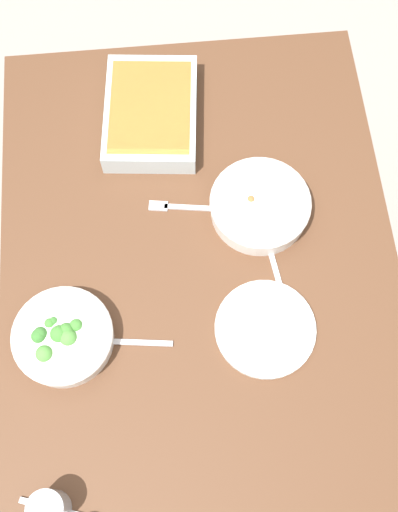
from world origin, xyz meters
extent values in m
plane|color=#9E9389|center=(0.00, 0.00, 0.00)|extent=(6.00, 6.00, 0.00)
cube|color=brown|center=(0.00, 0.00, 0.72)|extent=(1.20, 0.90, 0.04)
cylinder|color=brown|center=(-0.54, -0.39, 0.35)|extent=(0.06, 0.06, 0.70)
cylinder|color=brown|center=(-0.54, 0.39, 0.35)|extent=(0.06, 0.06, 0.70)
cylinder|color=brown|center=(0.54, 0.39, 0.35)|extent=(0.06, 0.06, 0.70)
cylinder|color=white|center=(-0.10, 0.15, 0.77)|extent=(0.22, 0.22, 0.05)
torus|color=white|center=(-0.10, 0.15, 0.79)|extent=(0.23, 0.23, 0.01)
cylinder|color=olive|center=(-0.10, 0.15, 0.77)|extent=(0.18, 0.18, 0.03)
sphere|color=olive|center=(-0.11, 0.13, 0.79)|extent=(0.02, 0.02, 0.02)
sphere|color=silver|center=(-0.09, 0.17, 0.79)|extent=(0.02, 0.02, 0.02)
sphere|color=olive|center=(-0.09, 0.19, 0.79)|extent=(0.01, 0.01, 0.01)
sphere|color=silver|center=(-0.15, 0.17, 0.79)|extent=(0.01, 0.01, 0.01)
sphere|color=#C66633|center=(-0.09, 0.16, 0.79)|extent=(0.02, 0.02, 0.02)
cylinder|color=white|center=(0.17, -0.30, 0.77)|extent=(0.21, 0.21, 0.05)
torus|color=white|center=(0.17, -0.30, 0.79)|extent=(0.22, 0.22, 0.01)
cylinder|color=#8CB272|center=(0.17, -0.30, 0.77)|extent=(0.17, 0.17, 0.02)
sphere|color=#478C38|center=(0.17, -0.30, 0.79)|extent=(0.03, 0.03, 0.03)
sphere|color=#478C38|center=(0.14, -0.33, 0.78)|extent=(0.02, 0.02, 0.02)
sphere|color=#478C38|center=(0.15, -0.27, 0.79)|extent=(0.03, 0.03, 0.03)
sphere|color=#3D7A33|center=(0.17, -0.35, 0.79)|extent=(0.03, 0.03, 0.03)
sphere|color=#3D7A33|center=(0.14, -0.32, 0.78)|extent=(0.02, 0.02, 0.02)
sphere|color=#478C38|center=(0.17, -0.31, 0.79)|extent=(0.04, 0.04, 0.04)
sphere|color=#569E42|center=(0.18, -0.29, 0.79)|extent=(0.04, 0.04, 0.04)
sphere|color=#3D7A33|center=(0.16, -0.35, 0.79)|extent=(0.03, 0.03, 0.03)
sphere|color=#569E42|center=(0.20, -0.34, 0.79)|extent=(0.04, 0.04, 0.04)
sphere|color=#478C38|center=(0.16, -0.29, 0.79)|extent=(0.03, 0.03, 0.03)
cube|color=silver|center=(-0.37, -0.08, 0.77)|extent=(0.32, 0.25, 0.06)
cube|color=gold|center=(-0.37, -0.08, 0.78)|extent=(0.28, 0.22, 0.04)
cylinder|color=#B2BCC6|center=(0.51, -0.33, 0.78)|extent=(0.07, 0.07, 0.08)
cylinder|color=black|center=(0.51, -0.33, 0.77)|extent=(0.06, 0.06, 0.05)
cylinder|color=silver|center=(0.18, 0.13, 0.75)|extent=(0.22, 0.22, 0.01)
cube|color=silver|center=(0.06, 0.17, 0.74)|extent=(0.14, 0.03, 0.01)
ellipsoid|color=silver|center=(-0.02, 0.16, 0.75)|extent=(0.04, 0.03, 0.01)
cube|color=silver|center=(0.19, -0.14, 0.74)|extent=(0.03, 0.14, 0.01)
ellipsoid|color=silver|center=(0.18, -0.23, 0.75)|extent=(0.03, 0.04, 0.01)
cube|color=silver|center=(0.51, -0.33, 0.74)|extent=(0.06, 0.14, 0.01)
cube|color=silver|center=(-0.12, 0.00, 0.74)|extent=(0.03, 0.14, 0.01)
cube|color=silver|center=(-0.13, -0.08, 0.74)|extent=(0.03, 0.05, 0.01)
camera|label=1|loc=(0.52, -0.05, 2.09)|focal=44.68mm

